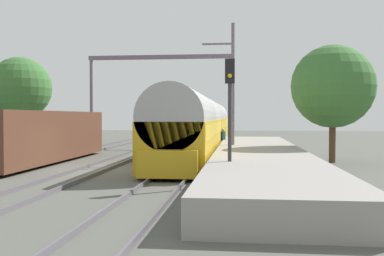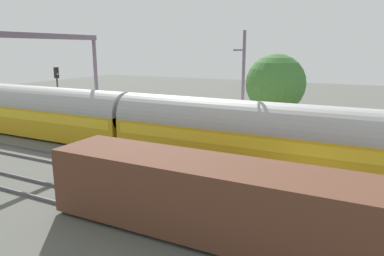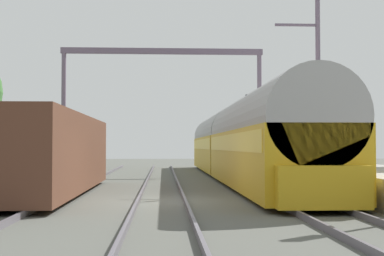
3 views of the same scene
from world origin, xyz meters
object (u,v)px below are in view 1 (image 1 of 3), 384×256
(person_crossing, at_px, (223,138))
(catenary_gantry, at_px, (160,81))
(freight_car, at_px, (41,136))
(railway_signal_near, at_px, (230,104))
(railway_signal_far, at_px, (230,107))
(passenger_train, at_px, (203,124))

(person_crossing, height_order, catenary_gantry, catenary_gantry)
(freight_car, relative_size, catenary_gantry, 1.03)
(person_crossing, height_order, railway_signal_near, railway_signal_near)
(railway_signal_near, height_order, railway_signal_far, railway_signal_far)
(passenger_train, distance_m, freight_car, 12.79)
(freight_car, bearing_deg, passenger_train, 50.23)
(catenary_gantry, bearing_deg, passenger_train, -47.46)
(passenger_train, height_order, catenary_gantry, catenary_gantry)
(railway_signal_far, height_order, catenary_gantry, catenary_gantry)
(person_crossing, xyz_separation_m, railway_signal_near, (0.85, -15.55, 1.99))
(railway_signal_near, bearing_deg, person_crossing, 93.13)
(railway_signal_far, bearing_deg, passenger_train, -102.58)
(passenger_train, bearing_deg, railway_signal_far, 77.42)
(person_crossing, relative_size, railway_signal_near, 0.37)
(catenary_gantry, bearing_deg, railway_signal_near, -73.04)
(railway_signal_near, distance_m, railway_signal_far, 25.56)
(railway_signal_far, bearing_deg, freight_car, -118.73)
(railway_signal_near, xyz_separation_m, railway_signal_far, (-0.52, 25.55, 0.40))
(freight_car, xyz_separation_m, catenary_gantry, (4.09, 14.28, 4.17))
(railway_signal_far, bearing_deg, person_crossing, -91.87)
(passenger_train, bearing_deg, person_crossing, -41.54)
(freight_car, relative_size, railway_signal_near, 2.77)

